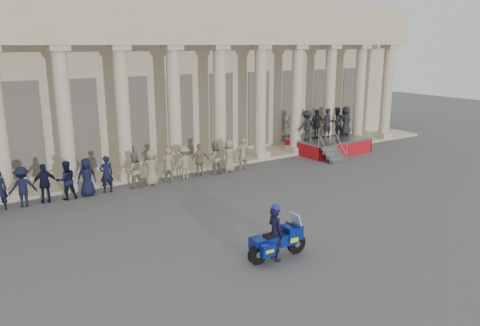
# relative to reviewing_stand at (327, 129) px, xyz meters

# --- Properties ---
(ground) EXTENTS (90.00, 90.00, 0.00)m
(ground) POSITION_rel_reviewing_stand_xyz_m (-10.94, -7.32, -1.42)
(ground) COLOR #464649
(ground) RESTS_ON ground
(building) EXTENTS (40.00, 12.50, 9.00)m
(building) POSITION_rel_reviewing_stand_xyz_m (-10.94, 7.43, 3.11)
(building) COLOR tan
(building) RESTS_ON ground
(officer_rank) EXTENTS (19.82, 0.62, 1.64)m
(officer_rank) POSITION_rel_reviewing_stand_xyz_m (-16.35, -0.58, -0.59)
(officer_rank) COLOR black
(officer_rank) RESTS_ON ground
(reviewing_stand) EXTENTS (4.29, 4.08, 2.61)m
(reviewing_stand) POSITION_rel_reviewing_stand_xyz_m (0.00, 0.00, 0.00)
(reviewing_stand) COLOR gray
(reviewing_stand) RESTS_ON ground
(motorcycle) EXTENTS (2.07, 0.85, 1.33)m
(motorcycle) POSITION_rel_reviewing_stand_xyz_m (-11.37, -9.89, -0.84)
(motorcycle) COLOR black
(motorcycle) RESTS_ON ground
(rider) EXTENTS (0.42, 0.63, 1.77)m
(rider) POSITION_rel_reviewing_stand_xyz_m (-11.48, -9.89, -0.54)
(rider) COLOR black
(rider) RESTS_ON ground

